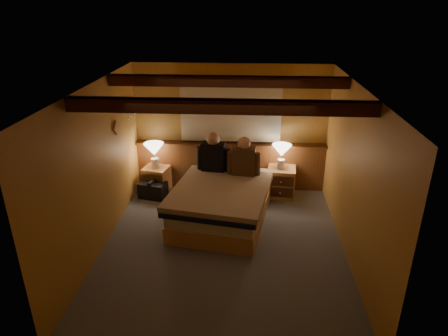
# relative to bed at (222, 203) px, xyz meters

# --- Properties ---
(floor) EXTENTS (4.20, 4.20, 0.00)m
(floor) POSITION_rel_bed_xyz_m (0.08, -0.73, -0.34)
(floor) COLOR slate
(floor) RESTS_ON ground
(ceiling) EXTENTS (4.20, 4.20, 0.00)m
(ceiling) POSITION_rel_bed_xyz_m (0.08, -0.73, 2.06)
(ceiling) COLOR tan
(ceiling) RESTS_ON wall_back
(wall_back) EXTENTS (3.60, 0.00, 3.60)m
(wall_back) POSITION_rel_bed_xyz_m (0.08, 1.37, 0.86)
(wall_back) COLOR #C39646
(wall_back) RESTS_ON floor
(wall_left) EXTENTS (0.00, 4.20, 4.20)m
(wall_left) POSITION_rel_bed_xyz_m (-1.72, -0.73, 0.86)
(wall_left) COLOR #C39646
(wall_left) RESTS_ON floor
(wall_right) EXTENTS (0.00, 4.20, 4.20)m
(wall_right) POSITION_rel_bed_xyz_m (1.88, -0.73, 0.86)
(wall_right) COLOR #C39646
(wall_right) RESTS_ON floor
(wall_front) EXTENTS (3.60, 0.00, 3.60)m
(wall_front) POSITION_rel_bed_xyz_m (0.08, -2.83, 0.86)
(wall_front) COLOR #C39646
(wall_front) RESTS_ON floor
(wainscot) EXTENTS (3.60, 0.23, 0.94)m
(wainscot) POSITION_rel_bed_xyz_m (0.08, 1.30, 0.15)
(wainscot) COLOR brown
(wainscot) RESTS_ON wall_back
(curtain_window) EXTENTS (2.18, 0.09, 1.11)m
(curtain_window) POSITION_rel_bed_xyz_m (0.08, 1.30, 1.19)
(curtain_window) COLOR #401C10
(curtain_window) RESTS_ON wall_back
(ceiling_beams) EXTENTS (3.60, 1.65, 0.16)m
(ceiling_beams) POSITION_rel_bed_xyz_m (0.08, -0.58, 1.97)
(ceiling_beams) COLOR #401C10
(ceiling_beams) RESTS_ON ceiling
(coat_rail) EXTENTS (0.05, 0.55, 0.24)m
(coat_rail) POSITION_rel_bed_xyz_m (-1.64, 0.84, 1.33)
(coat_rail) COLOR white
(coat_rail) RESTS_ON wall_left
(framed_print) EXTENTS (0.30, 0.04, 0.25)m
(framed_print) POSITION_rel_bed_xyz_m (1.43, 1.34, 1.21)
(framed_print) COLOR tan
(framed_print) RESTS_ON wall_back
(bed) EXTENTS (1.75, 2.11, 0.65)m
(bed) POSITION_rel_bed_xyz_m (0.00, 0.00, 0.00)
(bed) COLOR tan
(bed) RESTS_ON floor
(nightstand_left) EXTENTS (0.53, 0.49, 0.50)m
(nightstand_left) POSITION_rel_bed_xyz_m (-1.33, 1.04, -0.09)
(nightstand_left) COLOR tan
(nightstand_left) RESTS_ON floor
(nightstand_right) EXTENTS (0.55, 0.51, 0.56)m
(nightstand_right) POSITION_rel_bed_xyz_m (1.05, 1.01, -0.06)
(nightstand_right) COLOR tan
(nightstand_right) RESTS_ON floor
(lamp_left) EXTENTS (0.37, 0.37, 0.48)m
(lamp_left) POSITION_rel_bed_xyz_m (-1.34, 1.03, 0.50)
(lamp_left) COLOR silver
(lamp_left) RESTS_ON nightstand_left
(lamp_right) EXTENTS (0.35, 0.35, 0.46)m
(lamp_right) POSITION_rel_bed_xyz_m (1.02, 1.01, 0.55)
(lamp_right) COLOR silver
(lamp_right) RESTS_ON nightstand_right
(person_left) EXTENTS (0.59, 0.28, 0.72)m
(person_left) POSITION_rel_bed_xyz_m (-0.19, 0.66, 0.60)
(person_left) COLOR black
(person_left) RESTS_ON bed
(person_right) EXTENTS (0.57, 0.26, 0.70)m
(person_right) POSITION_rel_bed_xyz_m (0.34, 0.52, 0.59)
(person_right) COLOR #4C341E
(person_right) RESTS_ON bed
(duffel_bag) EXTENTS (0.55, 0.41, 0.36)m
(duffel_bag) POSITION_rel_bed_xyz_m (-1.34, 0.78, -0.18)
(duffel_bag) COLOR black
(duffel_bag) RESTS_ON floor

